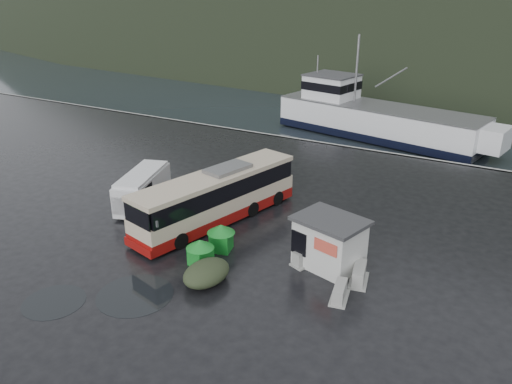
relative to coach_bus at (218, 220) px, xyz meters
The scene contains 14 objects.
ground 2.30m from the coach_bus, 63.67° to the right, with size 160.00×160.00×0.00m, color black.
harbor_water 107.95m from the coach_bus, 89.46° to the left, with size 300.00×180.00×0.02m, color black.
quay_edge 17.97m from the coach_bus, 86.75° to the left, with size 160.00×0.60×1.50m, color #999993.
coach_bus is the anchor object (origin of this frame).
white_van 5.43m from the coach_bus, behind, with size 1.87×5.40×2.25m, color white, non-canonical shape.
waste_bin_left 3.65m from the coach_bus, 53.58° to the right, with size 1.08×1.08×1.51m, color #178326, non-canonical shape.
waste_bin_right 5.18m from the coach_bus, 66.23° to the right, with size 1.02×1.02×1.43m, color #178326, non-canonical shape.
dome_tent 6.76m from the coach_bus, 61.18° to the right, with size 1.87×2.62×1.03m, color #2D3620, non-canonical shape.
ticket_kiosk 7.93m from the coach_bus, 12.00° to the right, with size 3.36×2.55×2.63m, color silver, non-canonical shape.
jersey_barrier_a 10.17m from the coach_bus, 24.01° to the right, with size 0.75×1.51×0.75m, color #999993, non-canonical shape.
jersey_barrier_b 6.98m from the coach_bus, 16.58° to the right, with size 0.81×1.62×0.81m, color #999993, non-canonical shape.
jersey_barrier_c 9.87m from the coach_bus, 13.68° to the right, with size 0.84×1.68×0.84m, color #999993, non-canonical shape.
fishing_trawler 26.96m from the coach_bus, 86.06° to the left, with size 24.83×5.45×9.93m, color white, non-canonical shape.
puddles 9.26m from the coach_bus, 90.58° to the right, with size 5.96×5.35×0.01m.
Camera 1 is at (14.23, -20.49, 13.20)m, focal length 35.00 mm.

